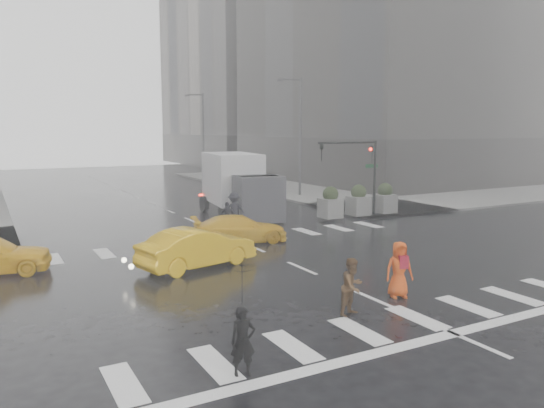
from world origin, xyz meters
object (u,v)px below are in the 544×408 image
taxi_mid (197,248)px  box_truck (239,183)px  pedestrian_brown (352,287)px  traffic_signal_pole (361,163)px  pedestrian_orange (399,269)px

taxi_mid → box_truck: box_truck is taller
pedestrian_brown → taxi_mid: bearing=87.4°
traffic_signal_pole → pedestrian_orange: size_ratio=2.57×
taxi_mid → box_truck: bearing=-46.8°
taxi_mid → box_truck: size_ratio=0.65×
pedestrian_orange → taxi_mid: pedestrian_orange is taller
box_truck → pedestrian_brown: bearing=-95.8°
pedestrian_brown → box_truck: bearing=57.0°
traffic_signal_pole → pedestrian_brown: traffic_signal_pole is taller
traffic_signal_pole → taxi_mid: bearing=-154.1°
pedestrian_orange → taxi_mid: size_ratio=0.39×
pedestrian_orange → box_truck: box_truck is taller
pedestrian_brown → box_truck: box_truck is taller
pedestrian_orange → box_truck: (2.19, 16.26, 1.10)m
pedestrian_brown → box_truck: size_ratio=0.23×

